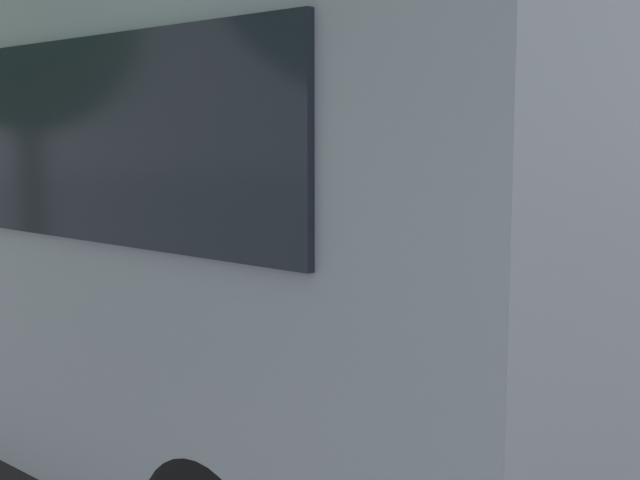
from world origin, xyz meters
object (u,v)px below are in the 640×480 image
spectator_left (302,269)px  traffic_cone (478,298)px  spectator_centre (241,263)px  tour_bus (26,228)px  parked_motorcycle_silver (83,293)px  spectator_right (193,248)px  spectator_far_right (137,244)px  spectator_far_left (419,281)px  stunt_motorcycle (353,229)px

spectator_left → traffic_cone: bearing=-92.2°
spectator_left → spectator_centre: size_ratio=1.02×
tour_bus → parked_motorcycle_silver: tour_bus is taller
spectator_right → spectator_far_right: 0.82m
spectator_far_left → spectator_far_right: (4.04, 0.37, 0.05)m
spectator_right → traffic_cone: bearing=-126.8°
spectator_far_left → spectator_right: size_ratio=0.96×
spectator_left → stunt_motorcycle: size_ratio=0.87×
spectator_right → spectator_far_right: spectator_far_right is taller
spectator_centre → tour_bus: bearing=93.8°
stunt_motorcycle → spectator_right: bearing=97.6°
spectator_left → spectator_far_right: bearing=-0.8°
spectator_left → spectator_right: size_ratio=0.99×
spectator_centre → spectator_far_right: (1.95, -0.05, 0.04)m
spectator_left → spectator_right: bearing=-7.7°
tour_bus → spectator_centre: (0.18, -2.64, -0.61)m
tour_bus → spectator_right: bearing=-65.4°
spectator_centre → parked_motorcycle_silver: 2.45m
spectator_left → tour_bus: bearing=74.4°
spectator_right → parked_motorcycle_silver: size_ratio=0.87×
spectator_far_left → traffic_cone: spectator_far_left is taller
spectator_far_right → stunt_motorcycle: size_ratio=0.88×
spectator_far_right → traffic_cone: (-2.99, -3.20, -0.77)m
spectator_centre → spectator_right: (1.17, -0.30, 0.03)m
spectator_far_left → spectator_left: size_ratio=0.97×
spectator_far_left → parked_motorcycle_silver: size_ratio=0.84×
stunt_motorcycle → spectator_centre: bearing=112.8°
traffic_cone → spectator_left: bearing=87.8°
spectator_right → parked_motorcycle_silver: 1.53m
spectator_far_left → spectator_far_right: spectator_far_right is taller
tour_bus → spectator_left: size_ratio=6.05×
spectator_far_left → traffic_cone: size_ratio=2.72×
parked_motorcycle_silver → stunt_motorcycle: size_ratio=1.00×
spectator_centre → stunt_motorcycle: 4.28m
spectator_centre → stunt_motorcycle: bearing=-67.2°
traffic_cone → spectator_far_left: bearing=110.3°
tour_bus → spectator_far_left: tour_bus is taller
spectator_far_right → spectator_left: bearing=179.2°
spectator_far_right → spectator_centre: bearing=178.5°
tour_bus → spectator_centre: tour_bus is taller
parked_motorcycle_silver → stunt_motorcycle: (-0.68, -4.44, 0.48)m
spectator_centre → parked_motorcycle_silver: bearing=12.1°
spectator_left → stunt_motorcycle: spectator_left is taller
parked_motorcycle_silver → traffic_cone: (-3.38, -3.75, -0.18)m
spectator_right → traffic_cone: (-2.21, -2.96, -0.76)m
spectator_left → parked_motorcycle_silver: spectator_left is taller
parked_motorcycle_silver → stunt_motorcycle: bearing=-98.7°
spectator_far_right → parked_motorcycle_silver: (0.39, 0.55, -0.59)m
tour_bus → traffic_cone: bearing=-98.4°
tour_bus → spectator_left: (-0.74, -2.65, -0.59)m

